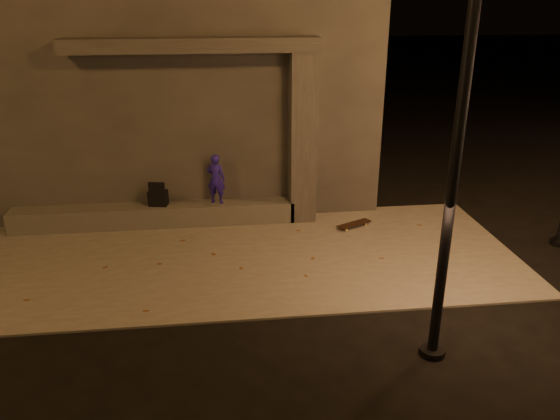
{
  "coord_description": "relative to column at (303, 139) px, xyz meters",
  "views": [
    {
      "loc": [
        -0.11,
        -7.39,
        4.69
      ],
      "look_at": [
        1.01,
        2.0,
        0.95
      ],
      "focal_mm": 35.0,
      "sensor_mm": 36.0,
      "label": 1
    }
  ],
  "objects": [
    {
      "name": "canopy",
      "position": [
        -2.2,
        0.05,
        1.94
      ],
      "size": [
        5.0,
        0.7,
        0.28
      ],
      "primitive_type": "cube",
      "color": "#3A3735",
      "rests_on": "column"
    },
    {
      "name": "building",
      "position": [
        -2.7,
        2.74,
        0.77
      ],
      "size": [
        9.0,
        5.1,
        5.22
      ],
      "color": "#3A3735",
      "rests_on": "ground"
    },
    {
      "name": "skateboard",
      "position": [
        1.04,
        -0.65,
        -1.73
      ],
      "size": [
        0.82,
        0.55,
        0.09
      ],
      "rotation": [
        0.0,
        0.0,
        0.47
      ],
      "color": "black",
      "rests_on": "sidewalk"
    },
    {
      "name": "backpack",
      "position": [
        -3.1,
        0.0,
        -1.16
      ],
      "size": [
        0.43,
        0.32,
        0.55
      ],
      "rotation": [
        0.0,
        0.0,
        -0.18
      ],
      "color": "black",
      "rests_on": "ledge"
    },
    {
      "name": "sidewalk",
      "position": [
        -1.7,
        -1.75,
        -1.82
      ],
      "size": [
        11.0,
        4.4,
        0.04
      ],
      "primitive_type": "cube",
      "color": "slate",
      "rests_on": "ground"
    },
    {
      "name": "column",
      "position": [
        0.0,
        0.0,
        0.0
      ],
      "size": [
        0.55,
        0.55,
        3.6
      ],
      "primitive_type": "cube",
      "color": "#3A3735",
      "rests_on": "sidewalk"
    },
    {
      "name": "ground",
      "position": [
        -1.7,
        -3.75,
        -1.84
      ],
      "size": [
        120.0,
        120.0,
        0.0
      ],
      "primitive_type": "plane",
      "color": "black",
      "rests_on": "ground"
    },
    {
      "name": "ledge",
      "position": [
        -3.2,
        0.0,
        -1.58
      ],
      "size": [
        6.0,
        0.55,
        0.45
      ],
      "primitive_type": "cube",
      "color": "#585750",
      "rests_on": "sidewalk"
    },
    {
      "name": "skateboarder",
      "position": [
        -1.86,
        0.0,
        -0.81
      ],
      "size": [
        0.46,
        0.38,
        1.08
      ],
      "primitive_type": "imported",
      "rotation": [
        0.0,
        0.0,
        2.79
      ],
      "color": "#23168F",
      "rests_on": "ledge"
    },
    {
      "name": "street_lamp_0",
      "position": [
        1.06,
        -5.08,
        2.01
      ],
      "size": [
        0.36,
        0.36,
        6.76
      ],
      "color": "black",
      "rests_on": "ground"
    }
  ]
}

